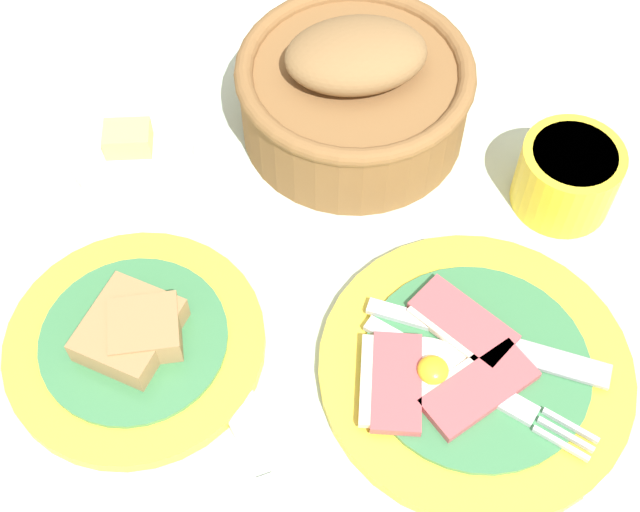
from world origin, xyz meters
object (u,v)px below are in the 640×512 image
(teaspoon_by_saucer, at_px, (254,444))
(bread_basket, at_px, (354,90))
(breakfast_plate, at_px, (471,368))
(sugar_cup, at_px, (567,175))
(bread_plate, at_px, (135,340))
(teaspoon_near_cup, at_px, (624,500))
(butter_dish, at_px, (130,148))

(teaspoon_by_saucer, bearing_deg, bread_basket, -34.41)
(breakfast_plate, xyz_separation_m, sugar_cup, (0.07, 0.18, 0.02))
(sugar_cup, bearing_deg, bread_plate, -149.09)
(breakfast_plate, relative_size, bread_basket, 1.15)
(sugar_cup, bearing_deg, teaspoon_near_cup, -80.33)
(breakfast_plate, relative_size, sugar_cup, 2.81)
(sugar_cup, relative_size, butter_dish, 0.76)
(bread_plate, height_order, bread_basket, bread_basket)
(breakfast_plate, bearing_deg, bread_plate, -176.47)
(bread_plate, distance_m, butter_dish, 0.19)
(bread_plate, relative_size, teaspoon_near_cup, 1.06)
(bread_plate, xyz_separation_m, butter_dish, (-0.05, 0.19, -0.00))
(bread_plate, height_order, sugar_cup, sugar_cup)
(breakfast_plate, height_order, sugar_cup, sugar_cup)
(bread_basket, height_order, butter_dish, bread_basket)
(bread_plate, relative_size, butter_dish, 1.80)
(breakfast_plate, height_order, bread_basket, bread_basket)
(butter_dish, bearing_deg, bread_plate, -73.59)
(sugar_cup, distance_m, teaspoon_near_cup, 0.26)
(teaspoon_by_saucer, distance_m, teaspoon_near_cup, 0.26)
(teaspoon_near_cup, bearing_deg, bread_basket, -32.38)
(breakfast_plate, distance_m, teaspoon_near_cup, 0.14)
(butter_dish, relative_size, teaspoon_near_cup, 0.59)
(breakfast_plate, height_order, bread_plate, bread_plate)
(sugar_cup, height_order, teaspoon_by_saucer, sugar_cup)
(breakfast_plate, height_order, teaspoon_near_cup, breakfast_plate)
(bread_plate, bearing_deg, sugar_cup, 30.91)
(teaspoon_by_saucer, bearing_deg, breakfast_plate, -90.23)
(breakfast_plate, xyz_separation_m, bread_plate, (-0.25, -0.02, 0.00))
(breakfast_plate, xyz_separation_m, teaspoon_near_cup, (0.11, -0.08, -0.00))
(bread_plate, height_order, butter_dish, bread_plate)
(bread_plate, relative_size, teaspoon_by_saucer, 1.11)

